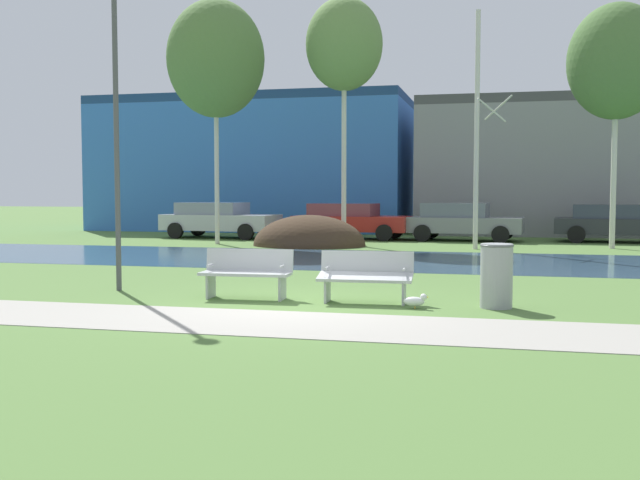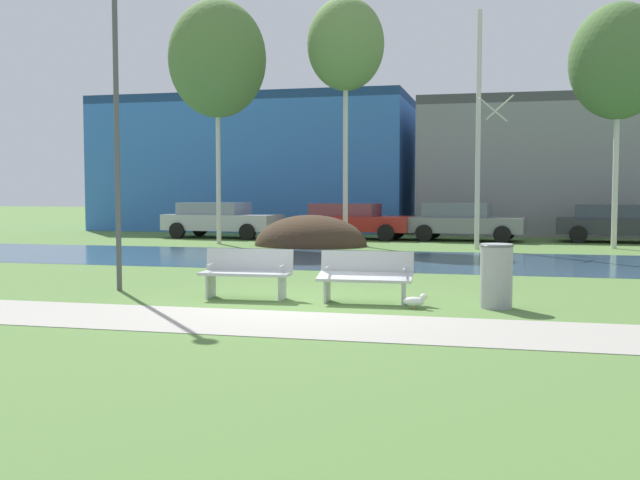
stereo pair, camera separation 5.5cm
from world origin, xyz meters
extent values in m
plane|color=#517538|center=(0.00, 10.00, 0.00)|extent=(120.00, 120.00, 0.00)
cube|color=#9E998E|center=(0.00, -1.64, 0.01)|extent=(60.00, 2.09, 0.01)
cube|color=#33516B|center=(0.00, 8.53, 0.00)|extent=(80.00, 6.26, 0.01)
ellipsoid|color=#423021|center=(-3.14, 13.30, 0.00)|extent=(3.95, 3.20, 2.15)
cube|color=#B2B5B7|center=(-1.06, 0.53, 0.45)|extent=(1.62, 0.54, 0.05)
cube|color=#B2B5B7|center=(-1.08, 0.81, 0.67)|extent=(1.60, 0.14, 0.40)
cube|color=#B2B5B7|center=(-1.72, 0.56, 0.23)|extent=(0.06, 0.43, 0.45)
cube|color=#B2B5B7|center=(-0.41, 0.61, 0.23)|extent=(0.06, 0.43, 0.45)
cylinder|color=#B2B5B7|center=(-1.72, 0.52, 0.59)|extent=(0.05, 0.28, 0.04)
cylinder|color=#B2B5B7|center=(-0.41, 0.57, 0.59)|extent=(0.05, 0.28, 0.04)
cube|color=#B2B5B7|center=(1.06, 0.53, 0.45)|extent=(1.62, 0.54, 0.14)
cube|color=#B2B5B7|center=(1.05, 0.81, 0.67)|extent=(1.60, 0.14, 0.40)
cube|color=#B2B5B7|center=(0.41, 0.56, 0.23)|extent=(0.06, 0.43, 0.45)
cube|color=#B2B5B7|center=(1.72, 0.61, 0.23)|extent=(0.06, 0.43, 0.45)
cylinder|color=#B2B5B7|center=(0.41, 0.52, 0.59)|extent=(0.05, 0.28, 0.04)
cylinder|color=#B2B5B7|center=(1.72, 0.57, 0.59)|extent=(0.05, 0.28, 0.04)
cylinder|color=#999B9E|center=(3.23, 0.57, 0.52)|extent=(0.52, 0.52, 1.05)
torus|color=#5B5D5E|center=(3.23, 0.57, 1.02)|extent=(0.54, 0.54, 0.04)
ellipsoid|color=white|center=(1.94, 0.15, 0.12)|extent=(0.34, 0.15, 0.15)
sphere|color=white|center=(2.09, 0.15, 0.20)|extent=(0.11, 0.11, 0.11)
cone|color=gold|center=(2.15, 0.15, 0.20)|extent=(0.06, 0.03, 0.03)
cylinder|color=gold|center=(1.95, 0.12, 0.05)|extent=(0.01, 0.01, 0.10)
cylinder|color=gold|center=(1.95, 0.18, 0.05)|extent=(0.01, 0.01, 0.10)
cylinder|color=#4C4C51|center=(-3.80, 1.09, 2.87)|extent=(0.10, 0.10, 5.75)
cylinder|color=beige|center=(-6.59, 13.43, 4.22)|extent=(0.16, 0.16, 8.45)
ellipsoid|color=#567A3D|center=(-6.59, 13.43, 6.59)|extent=(3.46, 3.46, 4.16)
cylinder|color=beige|center=(-2.13, 14.33, 4.53)|extent=(0.17, 0.17, 9.06)
ellipsoid|color=#668947|center=(-2.13, 14.33, 7.07)|extent=(2.71, 2.71, 3.26)
cylinder|color=beige|center=(2.52, 13.15, 3.86)|extent=(0.16, 0.16, 7.73)
cylinder|color=beige|center=(3.19, 13.60, 4.63)|extent=(0.90, 1.27, 0.68)
cylinder|color=beige|center=(3.00, 12.66, 4.47)|extent=(0.91, 0.89, 0.71)
cylinder|color=beige|center=(6.93, 14.42, 3.93)|extent=(0.18, 0.18, 7.85)
ellipsoid|color=#4C7038|center=(6.93, 14.42, 6.12)|extent=(3.15, 3.15, 3.77)
cube|color=#B2B5BC|center=(-7.71, 16.69, 0.64)|extent=(4.82, 2.32, 0.63)
cube|color=gray|center=(-8.08, 16.72, 1.20)|extent=(2.76, 1.90, 0.49)
cylinder|color=black|center=(-6.08, 17.48, 0.32)|extent=(0.66, 0.28, 0.64)
cylinder|color=black|center=(-6.26, 15.60, 0.32)|extent=(0.66, 0.28, 0.64)
cylinder|color=black|center=(-9.15, 17.77, 0.32)|extent=(0.66, 0.28, 0.64)
cylinder|color=black|center=(-9.33, 15.89, 0.32)|extent=(0.66, 0.28, 0.64)
cube|color=maroon|center=(-2.37, 17.26, 0.62)|extent=(4.75, 2.23, 0.60)
cube|color=brown|center=(-2.74, 17.29, 1.16)|extent=(2.72, 1.83, 0.49)
cylinder|color=black|center=(-0.78, 18.02, 0.32)|extent=(0.66, 0.28, 0.64)
cylinder|color=black|center=(-0.95, 16.21, 0.32)|extent=(0.66, 0.28, 0.64)
cylinder|color=black|center=(-3.80, 18.30, 0.32)|extent=(0.66, 0.28, 0.64)
cylinder|color=black|center=(-3.97, 16.50, 0.32)|extent=(0.66, 0.28, 0.64)
cube|color=slate|center=(1.99, 17.13, 0.61)|extent=(4.50, 2.22, 0.59)
cube|color=slate|center=(1.65, 17.16, 1.17)|extent=(2.57, 1.83, 0.54)
cylinder|color=black|center=(3.51, 17.91, 0.32)|extent=(0.66, 0.28, 0.64)
cylinder|color=black|center=(3.34, 16.09, 0.32)|extent=(0.66, 0.28, 0.64)
cylinder|color=black|center=(0.65, 18.18, 0.32)|extent=(0.66, 0.28, 0.64)
cylinder|color=black|center=(0.48, 16.36, 0.32)|extent=(0.66, 0.28, 0.64)
cube|color=#282B30|center=(7.65, 17.59, 0.61)|extent=(4.80, 2.29, 0.57)
cube|color=#2F3648|center=(7.28, 17.63, 1.15)|extent=(2.74, 1.87, 0.51)
cylinder|color=black|center=(6.21, 18.66, 0.32)|extent=(0.66, 0.28, 0.64)
cylinder|color=black|center=(6.03, 16.81, 0.32)|extent=(0.66, 0.28, 0.64)
cube|color=#3870C6|center=(-8.55, 24.04, 3.01)|extent=(15.10, 7.41, 6.02)
cube|color=navy|center=(-8.55, 24.04, 6.22)|extent=(15.10, 7.41, 0.40)
cube|color=gray|center=(7.56, 24.00, 2.77)|extent=(15.67, 8.10, 5.53)
cube|color=#48484B|center=(7.56, 24.00, 5.73)|extent=(15.67, 8.10, 0.40)
camera|label=1|loc=(3.23, -11.84, 1.90)|focal=41.99mm
camera|label=2|loc=(3.28, -11.83, 1.90)|focal=41.99mm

